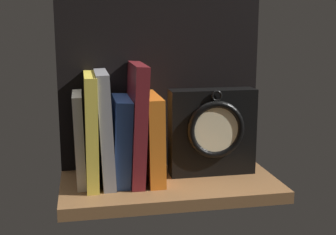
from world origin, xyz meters
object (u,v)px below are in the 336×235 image
object	(u,v)px
book_white_catcher	(79,139)
book_blue_modern	(121,139)
book_gray_chess	(105,127)
book_orange_pandolfini	(152,137)
book_yellow_seinlanguage	(91,129)
framed_clock	(212,131)
book_maroon_dawkins	(136,123)

from	to	relation	value
book_white_catcher	book_blue_modern	size ratio (longest dim) A/B	1.07
book_white_catcher	book_gray_chess	bearing A→B (deg)	0.00
book_orange_pandolfini	book_white_catcher	bearing A→B (deg)	180.00
book_orange_pandolfini	book_yellow_seinlanguage	bearing A→B (deg)	180.00
book_gray_chess	book_orange_pandolfini	world-z (taller)	book_gray_chess
book_blue_modern	framed_clock	size ratio (longest dim) A/B	0.93
book_white_catcher	book_gray_chess	size ratio (longest dim) A/B	0.81
book_orange_pandolfini	framed_clock	xyz separation A→B (cm)	(13.87, 0.24, 0.56)
book_blue_modern	book_maroon_dawkins	size ratio (longest dim) A/B	0.72
book_gray_chess	book_maroon_dawkins	size ratio (longest dim) A/B	0.94
book_white_catcher	book_blue_modern	xyz separation A→B (cm)	(8.71, 0.00, -0.60)
book_white_catcher	book_maroon_dawkins	world-z (taller)	book_maroon_dawkins
book_white_catcher	book_orange_pandolfini	distance (cm)	15.51
book_gray_chess	framed_clock	world-z (taller)	book_gray_chess
book_gray_chess	book_maroon_dawkins	distance (cm)	6.86
book_yellow_seinlanguage	book_gray_chess	world-z (taller)	book_gray_chess
book_gray_chess	book_blue_modern	size ratio (longest dim) A/B	1.31
book_gray_chess	framed_clock	distance (cm)	24.13
book_white_catcher	framed_clock	distance (cm)	29.38
book_yellow_seinlanguage	book_orange_pandolfini	world-z (taller)	book_yellow_seinlanguage
book_gray_chess	book_white_catcher	bearing A→B (deg)	180.00
book_yellow_seinlanguage	framed_clock	world-z (taller)	book_yellow_seinlanguage
book_gray_chess	framed_clock	size ratio (longest dim) A/B	1.22
book_blue_modern	book_orange_pandolfini	xyz separation A→B (cm)	(6.80, 0.00, 0.22)
framed_clock	book_blue_modern	bearing A→B (deg)	-179.34
book_white_catcher	framed_clock	bearing A→B (deg)	0.46
book_white_catcher	book_yellow_seinlanguage	xyz separation A→B (cm)	(2.50, 0.00, 1.97)
book_blue_modern	book_gray_chess	bearing A→B (deg)	180.00
book_orange_pandolfini	framed_clock	world-z (taller)	framed_clock
book_yellow_seinlanguage	framed_clock	xyz separation A→B (cm)	(26.89, 0.24, -1.79)
book_maroon_dawkins	book_orange_pandolfini	xyz separation A→B (cm)	(3.35, 0.00, -3.36)
book_orange_pandolfini	framed_clock	size ratio (longest dim) A/B	0.95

